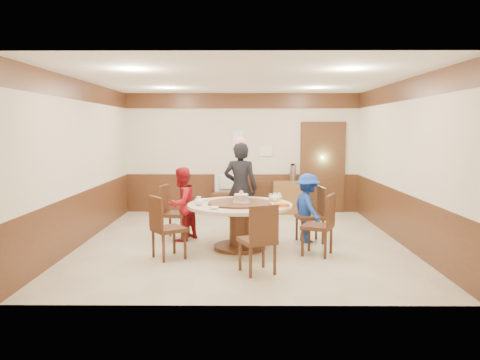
{
  "coord_description": "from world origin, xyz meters",
  "views": [
    {
      "loc": [
        0.02,
        -8.06,
        1.98
      ],
      "look_at": [
        -0.03,
        -0.09,
        1.1
      ],
      "focal_mm": 35.0,
      "sensor_mm": 36.0,
      "label": 1
    }
  ],
  "objects_px": {
    "television": "(230,183)",
    "person_blue": "(308,208)",
    "thermos": "(293,173)",
    "birthday_cake": "(241,198)",
    "person_standing": "(240,188)",
    "side_cabinet": "(290,197)",
    "banquet_table": "(240,217)",
    "tv_stand": "(230,203)",
    "person_red": "(182,204)",
    "shrimp_platter": "(282,206)"
  },
  "relations": [
    {
      "from": "person_blue",
      "to": "shrimp_platter",
      "type": "relative_size",
      "value": 4.01
    },
    {
      "from": "banquet_table",
      "to": "tv_stand",
      "type": "height_order",
      "value": "banquet_table"
    },
    {
      "from": "banquet_table",
      "to": "side_cabinet",
      "type": "distance_m",
      "value": 3.47
    },
    {
      "from": "banquet_table",
      "to": "thermos",
      "type": "xyz_separation_m",
      "value": [
        1.21,
        3.27,
        0.41
      ]
    },
    {
      "from": "person_standing",
      "to": "birthday_cake",
      "type": "bearing_deg",
      "value": 100.58
    },
    {
      "from": "banquet_table",
      "to": "birthday_cake",
      "type": "height_order",
      "value": "birthday_cake"
    },
    {
      "from": "person_red",
      "to": "banquet_table",
      "type": "bearing_deg",
      "value": 92.76
    },
    {
      "from": "tv_stand",
      "to": "television",
      "type": "xyz_separation_m",
      "value": [
        0.0,
        0.0,
        0.47
      ]
    },
    {
      "from": "banquet_table",
      "to": "person_red",
      "type": "distance_m",
      "value": 1.2
    },
    {
      "from": "tv_stand",
      "to": "television",
      "type": "distance_m",
      "value": 0.47
    },
    {
      "from": "person_standing",
      "to": "person_red",
      "type": "height_order",
      "value": "person_standing"
    },
    {
      "from": "banquet_table",
      "to": "shrimp_platter",
      "type": "relative_size",
      "value": 5.74
    },
    {
      "from": "person_standing",
      "to": "person_blue",
      "type": "height_order",
      "value": "person_standing"
    },
    {
      "from": "shrimp_platter",
      "to": "thermos",
      "type": "height_order",
      "value": "thermos"
    },
    {
      "from": "person_standing",
      "to": "birthday_cake",
      "type": "height_order",
      "value": "person_standing"
    },
    {
      "from": "shrimp_platter",
      "to": "person_standing",
      "type": "bearing_deg",
      "value": 114.16
    },
    {
      "from": "person_standing",
      "to": "person_blue",
      "type": "distance_m",
      "value": 1.36
    },
    {
      "from": "banquet_table",
      "to": "television",
      "type": "distance_m",
      "value": 3.25
    },
    {
      "from": "person_red",
      "to": "tv_stand",
      "type": "height_order",
      "value": "person_red"
    },
    {
      "from": "television",
      "to": "side_cabinet",
      "type": "xyz_separation_m",
      "value": [
        1.4,
        0.03,
        -0.34
      ]
    },
    {
      "from": "person_standing",
      "to": "tv_stand",
      "type": "height_order",
      "value": "person_standing"
    },
    {
      "from": "side_cabinet",
      "to": "thermos",
      "type": "xyz_separation_m",
      "value": [
        0.06,
        0.0,
        0.56
      ]
    },
    {
      "from": "person_red",
      "to": "birthday_cake",
      "type": "bearing_deg",
      "value": 93.54
    },
    {
      "from": "television",
      "to": "person_blue",
      "type": "bearing_deg",
      "value": 122.05
    },
    {
      "from": "side_cabinet",
      "to": "thermos",
      "type": "relative_size",
      "value": 2.11
    },
    {
      "from": "banquet_table",
      "to": "person_red",
      "type": "relative_size",
      "value": 1.32
    },
    {
      "from": "person_red",
      "to": "person_blue",
      "type": "height_order",
      "value": "person_red"
    },
    {
      "from": "banquet_table",
      "to": "birthday_cake",
      "type": "relative_size",
      "value": 6.09
    },
    {
      "from": "person_standing",
      "to": "person_blue",
      "type": "bearing_deg",
      "value": 161.64
    },
    {
      "from": "banquet_table",
      "to": "side_cabinet",
      "type": "height_order",
      "value": "banquet_table"
    },
    {
      "from": "shrimp_platter",
      "to": "tv_stand",
      "type": "height_order",
      "value": "shrimp_platter"
    },
    {
      "from": "banquet_table",
      "to": "television",
      "type": "xyz_separation_m",
      "value": [
        -0.25,
        3.24,
        0.18
      ]
    },
    {
      "from": "shrimp_platter",
      "to": "side_cabinet",
      "type": "bearing_deg",
      "value": 82.17
    },
    {
      "from": "person_blue",
      "to": "thermos",
      "type": "distance_m",
      "value": 2.8
    },
    {
      "from": "television",
      "to": "thermos",
      "type": "xyz_separation_m",
      "value": [
        1.46,
        0.03,
        0.22
      ]
    },
    {
      "from": "television",
      "to": "thermos",
      "type": "distance_m",
      "value": 1.47
    },
    {
      "from": "person_blue",
      "to": "thermos",
      "type": "relative_size",
      "value": 3.17
    },
    {
      "from": "television",
      "to": "birthday_cake",
      "type": "bearing_deg",
      "value": 99.4
    },
    {
      "from": "person_red",
      "to": "birthday_cake",
      "type": "relative_size",
      "value": 4.61
    },
    {
      "from": "television",
      "to": "thermos",
      "type": "relative_size",
      "value": 1.97
    },
    {
      "from": "banquet_table",
      "to": "shrimp_platter",
      "type": "height_order",
      "value": "shrimp_platter"
    },
    {
      "from": "person_standing",
      "to": "thermos",
      "type": "bearing_deg",
      "value": -109.67
    },
    {
      "from": "tv_stand",
      "to": "television",
      "type": "bearing_deg",
      "value": 0.0
    },
    {
      "from": "banquet_table",
      "to": "tv_stand",
      "type": "bearing_deg",
      "value": 94.34
    },
    {
      "from": "person_standing",
      "to": "shrimp_platter",
      "type": "bearing_deg",
      "value": 123.72
    },
    {
      "from": "birthday_cake",
      "to": "person_blue",
      "type": "bearing_deg",
      "value": 22.51
    },
    {
      "from": "person_blue",
      "to": "tv_stand",
      "type": "height_order",
      "value": "person_blue"
    },
    {
      "from": "birthday_cake",
      "to": "person_standing",
      "type": "bearing_deg",
      "value": 91.01
    },
    {
      "from": "person_red",
      "to": "shrimp_platter",
      "type": "relative_size",
      "value": 4.35
    },
    {
      "from": "banquet_table",
      "to": "birthday_cake",
      "type": "bearing_deg",
      "value": 13.42
    }
  ]
}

